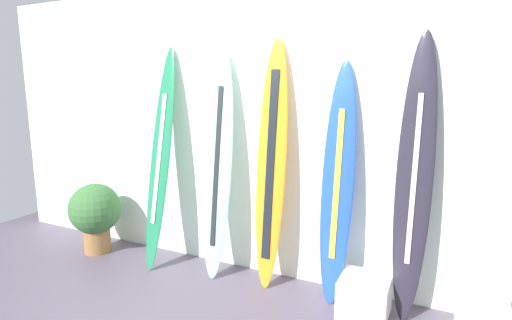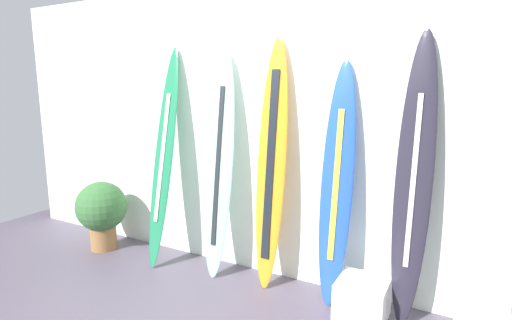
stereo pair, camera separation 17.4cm
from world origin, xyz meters
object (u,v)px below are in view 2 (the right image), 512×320
object	(u,v)px
surfboard_charcoal	(414,183)
surfboard_cobalt	(337,185)
surfboard_sunset	(271,165)
potted_plant	(102,210)
display_block_center	(362,300)
surfboard_seafoam	(219,168)
surfboard_emerald	(164,158)

from	to	relation	value
surfboard_charcoal	surfboard_cobalt	bearing A→B (deg)	179.87
surfboard_sunset	potted_plant	bearing A→B (deg)	-174.48
surfboard_cobalt	display_block_center	xyz separation A→B (m)	(0.30, -0.17, -0.87)
display_block_center	potted_plant	bearing A→B (deg)	-179.52
display_block_center	surfboard_sunset	bearing A→B (deg)	169.23
surfboard_cobalt	surfboard_sunset	bearing A→B (deg)	-179.82
surfboard_sunset	surfboard_charcoal	size ratio (longest dim) A/B	1.00
surfboard_seafoam	surfboard_cobalt	xyz separation A→B (m)	(1.15, 0.04, -0.04)
surfboard_emerald	display_block_center	distance (m)	2.30
surfboard_seafoam	surfboard_sunset	bearing A→B (deg)	4.04
surfboard_cobalt	potted_plant	bearing A→B (deg)	-175.70
display_block_center	potted_plant	distance (m)	2.96
surfboard_cobalt	display_block_center	size ratio (longest dim) A/B	5.26
surfboard_sunset	surfboard_cobalt	size ratio (longest dim) A/B	1.10
surfboard_sunset	surfboard_cobalt	distance (m)	0.62
surfboard_emerald	surfboard_charcoal	bearing A→B (deg)	2.13
surfboard_emerald	surfboard_charcoal	world-z (taller)	surfboard_charcoal
potted_plant	surfboard_sunset	bearing A→B (deg)	5.52
surfboard_seafoam	surfboard_sunset	size ratio (longest dim) A/B	0.95
surfboard_emerald	surfboard_sunset	size ratio (longest dim) A/B	0.98
potted_plant	surfboard_cobalt	bearing A→B (deg)	4.30
potted_plant	surfboard_charcoal	bearing A→B (deg)	3.49
surfboard_cobalt	display_block_center	distance (m)	0.93
surfboard_seafoam	display_block_center	xyz separation A→B (m)	(1.45, -0.13, -0.90)
display_block_center	potted_plant	world-z (taller)	potted_plant
surfboard_seafoam	display_block_center	distance (m)	1.71
surfboard_seafoam	surfboard_charcoal	size ratio (longest dim) A/B	0.96
surfboard_charcoal	surfboard_sunset	bearing A→B (deg)	-179.97
surfboard_seafoam	surfboard_cobalt	world-z (taller)	surfboard_seafoam
surfboard_emerald	surfboard_cobalt	distance (m)	1.80
surfboard_cobalt	surfboard_charcoal	xyz separation A→B (m)	(0.59, -0.00, 0.09)
surfboard_emerald	surfboard_charcoal	distance (m)	2.39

